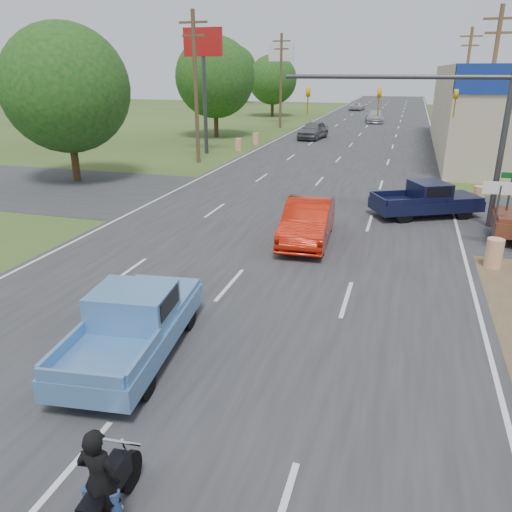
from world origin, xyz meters
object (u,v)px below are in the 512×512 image
(motorcycle, at_px, (101,509))
(rider, at_px, (100,486))
(distant_car_white, at_px, (357,106))
(blue_pickup, at_px, (135,321))
(red_convertible, at_px, (308,222))
(distant_car_silver, at_px, (374,117))
(distant_car_grey, at_px, (313,130))
(navy_pickup, at_px, (429,199))

(motorcycle, distance_m, rider, 0.38)
(distant_car_white, bearing_deg, blue_pickup, 97.84)
(red_convertible, xyz_separation_m, distant_car_white, (-5.20, 67.95, -0.19))
(red_convertible, relative_size, rider, 2.88)
(red_convertible, distance_m, rider, 13.68)
(distant_car_silver, bearing_deg, distant_car_grey, -111.66)
(distant_car_grey, height_order, distant_car_silver, distant_car_grey)
(navy_pickup, height_order, distant_car_silver, navy_pickup)
(red_convertible, relative_size, distant_car_grey, 1.00)
(motorcycle, distance_m, distant_car_silver, 61.90)
(red_convertible, distance_m, navy_pickup, 6.80)
(red_convertible, bearing_deg, navy_pickup, 44.52)
(motorcycle, xyz_separation_m, distant_car_white, (-4.98, 81.68, 0.15))
(distant_car_silver, bearing_deg, red_convertible, -96.62)
(distant_car_silver, bearing_deg, motorcycle, -97.09)
(motorcycle, xyz_separation_m, rider, (-0.00, 0.05, 0.38))
(motorcycle, distance_m, blue_pickup, 4.98)
(motorcycle, height_order, distant_car_grey, distant_car_grey)
(navy_pickup, bearing_deg, distant_car_silver, 159.69)
(red_convertible, bearing_deg, blue_pickup, -107.24)
(red_convertible, height_order, motorcycle, red_convertible)
(distant_car_grey, distance_m, distant_car_white, 37.77)
(red_convertible, xyz_separation_m, motorcycle, (-0.22, -13.72, -0.34))
(blue_pickup, distance_m, distant_car_silver, 57.36)
(distant_car_grey, xyz_separation_m, distant_car_silver, (4.43, 17.99, -0.09))
(distant_car_grey, bearing_deg, distant_car_silver, 83.98)
(red_convertible, distance_m, motorcycle, 13.73)
(blue_pickup, bearing_deg, distant_car_white, 85.26)
(blue_pickup, height_order, distant_car_grey, distant_car_grey)
(distant_car_white, bearing_deg, distant_car_grey, 95.26)
(red_convertible, relative_size, distant_car_white, 1.10)
(red_convertible, distance_m, distant_car_silver, 48.18)
(navy_pickup, xyz_separation_m, distant_car_grey, (-9.99, 25.13, 0.03))
(distant_car_grey, relative_size, distant_car_silver, 0.96)
(rider, bearing_deg, motorcycle, 90.00)
(blue_pickup, bearing_deg, distant_car_grey, 87.74)
(navy_pickup, xyz_separation_m, distant_car_silver, (-5.57, 43.11, -0.06))
(navy_pickup, bearing_deg, rider, -41.93)
(red_convertible, distance_m, distant_car_white, 68.15)
(rider, relative_size, navy_pickup, 0.33)
(rider, xyz_separation_m, distant_car_white, (-4.98, 81.63, -0.23))
(rider, bearing_deg, distant_car_silver, -93.48)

